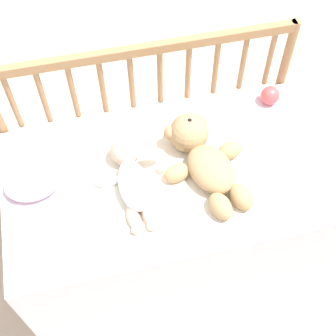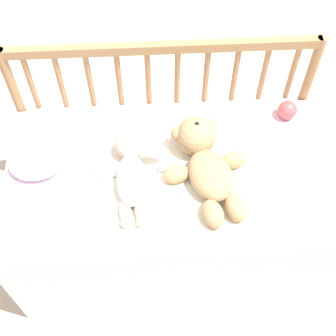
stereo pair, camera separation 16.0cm
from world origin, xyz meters
name	(u,v)px [view 1 (the left image)]	position (x,y,z in m)	size (l,w,h in m)	color
ground_plane	(167,238)	(0.00, 0.00, 0.00)	(12.00, 12.00, 0.00)	#C6B293
crib_mattress	(167,210)	(0.00, 0.00, 0.26)	(1.16, 0.65, 0.51)	silver
crib_rail	(146,92)	(0.00, 0.35, 0.58)	(1.16, 0.04, 0.81)	#997047
blanket	(177,183)	(0.02, -0.04, 0.52)	(0.77, 0.53, 0.01)	silver
teddy_bear	(203,156)	(0.13, 0.01, 0.57)	(0.31, 0.43, 0.15)	tan
baby	(131,175)	(-0.13, 0.00, 0.56)	(0.26, 0.37, 0.11)	white
toy_ball	(270,95)	(0.47, 0.25, 0.55)	(0.07, 0.07, 0.07)	#DB4C4C
small_pillow	(32,183)	(-0.47, 0.05, 0.54)	(0.19, 0.15, 0.06)	silver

